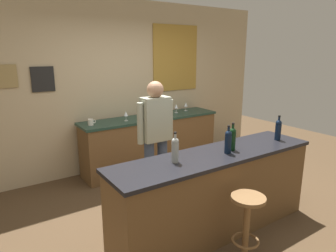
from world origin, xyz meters
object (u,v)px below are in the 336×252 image
Objects in this scene: wine_glass_a at (126,114)px; wine_glass_c at (176,107)px; wine_bottle_c at (232,138)px; wine_bottle_b at (228,141)px; wine_bottle_a at (175,149)px; wine_bottle_d at (278,129)px; bartender at (156,134)px; wine_glass_d at (186,105)px; coffee_mug at (91,122)px; bar_stool at (247,218)px; wine_glass_b at (143,112)px.

wine_glass_a is 1.05m from wine_glass_c.
wine_bottle_c is at bearing -81.27° from wine_glass_a.
wine_bottle_b is 2.07m from wine_glass_a.
wine_bottle_a reaches higher than wine_glass_c.
wine_bottle_d is 2.14m from wine_glass_c.
bartender is at bearing -134.62° from wine_glass_c.
wine_glass_d is (0.26, 0.06, 0.00)m from wine_glass_c.
wine_bottle_c is at bearing -114.66° from wine_glass_d.
wine_bottle_d is at bearing -51.95° from coffee_mug.
wine_bottle_a reaches higher than coffee_mug.
wine_glass_b reaches higher than bar_stool.
wine_bottle_a is at bearing -110.72° from wine_glass_b.
wine_glass_c is (-0.01, 2.13, -0.05)m from wine_bottle_d.
coffee_mug is (-0.57, 0.03, -0.06)m from wine_glass_a.
wine_glass_d is at bearing 40.89° from bartender.
wine_bottle_d is at bearing -40.57° from bartender.
bar_stool is at bearing -120.36° from wine_bottle_c.
wine_bottle_b is 1.97× the size of wine_glass_b.
wine_glass_a is at bearing -178.97° from wine_glass_b.
wine_bottle_b reaches higher than wine_glass_b.
wine_bottle_b is 0.13m from wine_bottle_c.
wine_glass_b is (-0.73, 2.05, -0.05)m from wine_bottle_d.
bartender is 5.29× the size of wine_bottle_a.
bar_stool is at bearing -77.83° from coffee_mug.
wine_bottle_a reaches higher than bar_stool.
wine_glass_b is at bearing 82.67° from bar_stool.
wine_bottle_d reaches higher than wine_glass_a.
wine_glass_a reaches higher than coffee_mug.
wine_bottle_a is 2.02m from wine_glass_a.
wine_glass_d is at bearing 3.67° from coffee_mug.
bartender is at bearing 69.87° from wine_bottle_a.
wine_bottle_b is 2.45× the size of coffee_mug.
wine_glass_a is (-0.19, 2.06, -0.05)m from wine_bottle_b.
wine_bottle_b is 1.00× the size of wine_bottle_c.
bartender reaches higher than wine_bottle_b.
wine_bottle_c is 2.04m from wine_glass_a.
wine_glass_c is at bearing 90.33° from wine_bottle_d.
wine_bottle_c is (0.12, 0.05, 0.00)m from wine_bottle_b.
wine_bottle_c is 1.97× the size of wine_glass_b.
wine_glass_a is (-0.31, 2.01, -0.05)m from wine_bottle_c.
wine_glass_c is (1.05, 2.65, 0.55)m from bar_stool.
coffee_mug is (-0.76, 2.09, -0.11)m from wine_bottle_b.
wine_bottle_c reaches higher than wine_glass_d.
wine_glass_b is at bearing 109.72° from wine_bottle_d.
wine_glass_a is at bearing -173.58° from wine_glass_d.
wine_bottle_b is 2.32m from wine_glass_c.
wine_glass_b and wine_glass_c have the same top height.
coffee_mug is at bearing 93.95° from wine_bottle_a.
wine_bottle_b and wine_bottle_c have the same top height.
wine_bottle_b is at bearing -74.05° from bartender.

